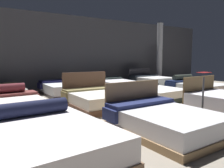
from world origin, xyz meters
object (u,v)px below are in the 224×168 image
at_px(support_pillar, 159,53).
at_px(bed_4, 11,108).
at_px(bed_5, 98,99).
at_px(bed_9, 64,89).
at_px(bed_11, 151,81).
at_px(bed_1, 164,120).
at_px(bed_6, 154,93).
at_px(price_sign, 203,103).
at_px(bed_0, 46,145).
at_px(bed_10, 113,85).
at_px(bed_7, 196,88).

bearing_deg(support_pillar, bed_4, -156.64).
height_order(bed_4, bed_5, bed_5).
xyz_separation_m(bed_5, bed_9, (-0.04, 2.70, -0.00)).
height_order(bed_9, support_pillar, support_pillar).
xyz_separation_m(bed_4, bed_11, (7.12, 2.69, 0.01)).
xyz_separation_m(bed_1, support_pillar, (6.38, 6.50, 1.51)).
height_order(bed_6, bed_9, bed_9).
xyz_separation_m(bed_4, price_sign, (3.55, -2.76, 0.20)).
distance_m(bed_9, bed_11, 4.77).
xyz_separation_m(bed_6, bed_9, (-2.34, 2.68, 0.03)).
distance_m(bed_0, bed_9, 5.92).
relative_size(bed_6, bed_11, 0.99).
distance_m(bed_1, bed_5, 2.69).
bearing_deg(bed_0, bed_11, 35.01).
relative_size(bed_5, bed_10, 0.89).
height_order(bed_1, bed_4, bed_1).
height_order(price_sign, support_pillar, support_pillar).
relative_size(bed_0, price_sign, 1.89).
xyz_separation_m(bed_4, bed_7, (7.10, -0.01, -0.01)).
distance_m(bed_7, bed_10, 3.62).
xyz_separation_m(bed_4, bed_10, (4.72, 2.72, -0.01)).
relative_size(bed_9, bed_11, 0.99).
bearing_deg(price_sign, bed_7, 37.70).
distance_m(bed_4, bed_7, 7.10).
distance_m(bed_0, bed_5, 3.62).
bearing_deg(bed_4, bed_11, 18.89).
bearing_deg(bed_6, bed_11, 46.67).
height_order(bed_0, price_sign, price_sign).
bearing_deg(bed_11, bed_10, 178.18).
relative_size(bed_1, bed_10, 0.97).
height_order(bed_9, price_sign, price_sign).
height_order(bed_5, bed_11, bed_5).
bearing_deg(bed_9, price_sign, -76.78).
distance_m(bed_0, bed_4, 2.78).
xyz_separation_m(bed_0, price_sign, (3.54, 0.02, 0.18)).
relative_size(bed_0, bed_11, 1.08).
bearing_deg(bed_9, bed_6, -48.21).
distance_m(bed_5, support_pillar, 7.57).
distance_m(bed_0, price_sign, 3.54).
relative_size(bed_5, price_sign, 1.68).
bearing_deg(bed_7, bed_6, -178.57).
bearing_deg(bed_5, bed_6, 1.16).
distance_m(bed_0, bed_1, 2.36).
relative_size(bed_5, bed_6, 0.97).
xyz_separation_m(bed_6, support_pillar, (4.06, 3.80, 1.54)).
bearing_deg(bed_5, price_sign, -66.23).
relative_size(bed_1, bed_9, 1.06).
xyz_separation_m(bed_5, price_sign, (1.16, -2.72, 0.21)).
xyz_separation_m(bed_7, price_sign, (-3.55, -2.75, 0.21)).
distance_m(bed_5, bed_9, 2.70).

